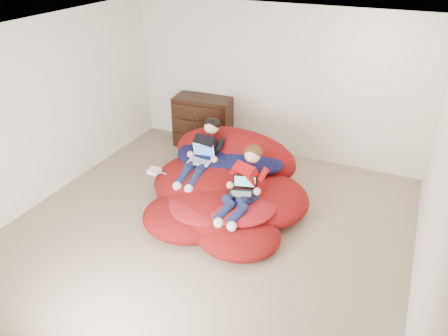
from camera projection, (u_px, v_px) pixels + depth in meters
room_shell at (210, 213)px, 5.67m from camera, size 5.10×5.10×2.77m
dresser at (203, 122)px, 7.79m from camera, size 1.05×0.61×0.90m
beanbag_pile at (225, 186)px, 6.19m from camera, size 2.34×2.40×0.93m
cream_pillow at (215, 137)px, 6.81m from camera, size 0.44×0.28×0.28m
older_boy at (204, 150)px, 6.24m from camera, size 0.32×1.10×0.72m
younger_boy at (245, 181)px, 5.59m from camera, size 0.42×1.07×0.72m
laptop_white at (201, 156)px, 6.21m from camera, size 0.33×0.30×0.23m
laptop_black at (243, 188)px, 5.57m from camera, size 0.35×0.35×0.22m
power_adapter at (154, 171)px, 6.26m from camera, size 0.16×0.16×0.06m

